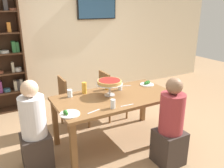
{
  "coord_description": "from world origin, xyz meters",
  "views": [
    {
      "loc": [
        -1.49,
        -2.58,
        1.94
      ],
      "look_at": [
        0.0,
        0.1,
        0.89
      ],
      "focal_mm": 36.93,
      "sensor_mm": 36.0,
      "label": 1
    }
  ],
  "objects_px": {
    "salad_plate_far_diner": "(69,114)",
    "water_glass_clear_far": "(113,104)",
    "chair_far_left": "(70,100)",
    "water_glass_clear_near": "(70,93)",
    "diner_near_right": "(170,128)",
    "cutlery_fork_far": "(127,105)",
    "deep_dish_pizza_stand": "(110,83)",
    "beer_glass_amber_tall": "(107,84)",
    "diner_head_west": "(35,132)",
    "cutlery_fork_near": "(94,111)",
    "television": "(97,7)",
    "cutlery_knife_near": "(125,86)",
    "salad_plate_near_diner": "(147,84)",
    "beer_glass_amber_short": "(84,88)",
    "dining_table": "(115,102)",
    "chair_far_right": "(110,93)",
    "water_glass_clear_spare": "(120,87)"
  },
  "relations": [
    {
      "from": "salad_plate_far_diner",
      "to": "water_glass_clear_far",
      "type": "xyz_separation_m",
      "value": [
        0.53,
        -0.09,
        0.04
      ]
    },
    {
      "from": "chair_far_left",
      "to": "water_glass_clear_near",
      "type": "xyz_separation_m",
      "value": [
        -0.15,
        -0.49,
        0.31
      ]
    },
    {
      "from": "diner_near_right",
      "to": "chair_far_left",
      "type": "xyz_separation_m",
      "value": [
        -0.78,
        1.5,
        -0.01
      ]
    },
    {
      "from": "water_glass_clear_near",
      "to": "cutlery_fork_far",
      "type": "height_order",
      "value": "water_glass_clear_near"
    },
    {
      "from": "deep_dish_pizza_stand",
      "to": "cutlery_fork_far",
      "type": "bearing_deg",
      "value": -86.77
    },
    {
      "from": "diner_near_right",
      "to": "water_glass_clear_far",
      "type": "xyz_separation_m",
      "value": [
        -0.59,
        0.4,
        0.31
      ]
    },
    {
      "from": "water_glass_clear_far",
      "to": "beer_glass_amber_tall",
      "type": "bearing_deg",
      "value": 68.37
    },
    {
      "from": "diner_head_west",
      "to": "beer_glass_amber_tall",
      "type": "height_order",
      "value": "diner_head_west"
    },
    {
      "from": "water_glass_clear_near",
      "to": "cutlery_fork_near",
      "type": "xyz_separation_m",
      "value": [
        0.09,
        -0.59,
        -0.05
      ]
    },
    {
      "from": "television",
      "to": "cutlery_knife_near",
      "type": "relative_size",
      "value": 4.95
    },
    {
      "from": "salad_plate_near_diner",
      "to": "cutlery_fork_far",
      "type": "bearing_deg",
      "value": -143.71
    },
    {
      "from": "cutlery_fork_near",
      "to": "cutlery_knife_near",
      "type": "height_order",
      "value": "same"
    },
    {
      "from": "chair_far_left",
      "to": "beer_glass_amber_short",
      "type": "height_order",
      "value": "beer_glass_amber_short"
    },
    {
      "from": "cutlery_fork_near",
      "to": "dining_table",
      "type": "bearing_deg",
      "value": 18.44
    },
    {
      "from": "deep_dish_pizza_stand",
      "to": "beer_glass_amber_short",
      "type": "xyz_separation_m",
      "value": [
        -0.28,
        0.24,
        -0.1
      ]
    },
    {
      "from": "deep_dish_pizza_stand",
      "to": "salad_plate_near_diner",
      "type": "bearing_deg",
      "value": 7.77
    },
    {
      "from": "diner_near_right",
      "to": "beer_glass_amber_tall",
      "type": "xyz_separation_m",
      "value": [
        -0.35,
        1.03,
        0.33
      ]
    },
    {
      "from": "television",
      "to": "diner_head_west",
      "type": "height_order",
      "value": "television"
    },
    {
      "from": "deep_dish_pizza_stand",
      "to": "water_glass_clear_near",
      "type": "bearing_deg",
      "value": 157.74
    },
    {
      "from": "beer_glass_amber_tall",
      "to": "salad_plate_near_diner",
      "type": "bearing_deg",
      "value": -10.94
    },
    {
      "from": "dining_table",
      "to": "chair_far_right",
      "type": "bearing_deg",
      "value": 66.76
    },
    {
      "from": "salad_plate_near_diner",
      "to": "cutlery_fork_near",
      "type": "xyz_separation_m",
      "value": [
        -1.15,
        -0.48,
        -0.02
      ]
    },
    {
      "from": "chair_far_right",
      "to": "cutlery_fork_far",
      "type": "xyz_separation_m",
      "value": [
        -0.35,
        -1.09,
        0.26
      ]
    },
    {
      "from": "chair_far_right",
      "to": "cutlery_fork_far",
      "type": "height_order",
      "value": "chair_far_right"
    },
    {
      "from": "water_glass_clear_far",
      "to": "cutlery_fork_near",
      "type": "bearing_deg",
      "value": 174.13
    },
    {
      "from": "beer_glass_amber_tall",
      "to": "cutlery_fork_far",
      "type": "height_order",
      "value": "beer_glass_amber_tall"
    },
    {
      "from": "cutlery_fork_far",
      "to": "water_glass_clear_spare",
      "type": "bearing_deg",
      "value": 71.24
    },
    {
      "from": "dining_table",
      "to": "diner_near_right",
      "type": "height_order",
      "value": "diner_near_right"
    },
    {
      "from": "salad_plate_far_diner",
      "to": "cutlery_knife_near",
      "type": "relative_size",
      "value": 1.31
    },
    {
      "from": "chair_far_left",
      "to": "cutlery_knife_near",
      "type": "relative_size",
      "value": 4.83
    },
    {
      "from": "salad_plate_near_diner",
      "to": "cutlery_knife_near",
      "type": "relative_size",
      "value": 1.21
    },
    {
      "from": "diner_near_right",
      "to": "water_glass_clear_spare",
      "type": "xyz_separation_m",
      "value": [
        -0.19,
        0.92,
        0.3
      ]
    },
    {
      "from": "beer_glass_amber_tall",
      "to": "deep_dish_pizza_stand",
      "type": "bearing_deg",
      "value": -109.1
    },
    {
      "from": "diner_head_west",
      "to": "diner_near_right",
      "type": "xyz_separation_m",
      "value": [
        1.49,
        -0.73,
        0.0
      ]
    },
    {
      "from": "television",
      "to": "chair_far_left",
      "type": "xyz_separation_m",
      "value": [
        -1.15,
        -1.33,
        -1.42
      ]
    },
    {
      "from": "water_glass_clear_near",
      "to": "water_glass_clear_spare",
      "type": "distance_m",
      "value": 0.76
    },
    {
      "from": "salad_plate_far_diner",
      "to": "water_glass_clear_far",
      "type": "relative_size",
      "value": 2.06
    },
    {
      "from": "salad_plate_far_diner",
      "to": "water_glass_clear_near",
      "type": "bearing_deg",
      "value": 69.55
    },
    {
      "from": "water_glass_clear_far",
      "to": "cutlery_fork_far",
      "type": "distance_m",
      "value": 0.2
    },
    {
      "from": "deep_dish_pizza_stand",
      "to": "water_glass_clear_near",
      "type": "distance_m",
      "value": 0.57
    },
    {
      "from": "diner_head_west",
      "to": "chair_far_right",
      "type": "xyz_separation_m",
      "value": [
        1.44,
        0.74,
        -0.01
      ]
    },
    {
      "from": "chair_far_left",
      "to": "water_glass_clear_far",
      "type": "relative_size",
      "value": 7.59
    },
    {
      "from": "cutlery_knife_near",
      "to": "water_glass_clear_spare",
      "type": "bearing_deg",
      "value": 52.74
    },
    {
      "from": "chair_far_left",
      "to": "cutlery_fork_near",
      "type": "height_order",
      "value": "chair_far_left"
    },
    {
      "from": "beer_glass_amber_tall",
      "to": "cutlery_fork_near",
      "type": "xyz_separation_m",
      "value": [
        -0.5,
        -0.6,
        -0.08
      ]
    },
    {
      "from": "deep_dish_pizza_stand",
      "to": "chair_far_right",
      "type": "bearing_deg",
      "value": 60.87
    },
    {
      "from": "cutlery_fork_near",
      "to": "beer_glass_amber_tall",
      "type": "bearing_deg",
      "value": 36.42
    },
    {
      "from": "diner_head_west",
      "to": "water_glass_clear_near",
      "type": "height_order",
      "value": "diner_head_west"
    },
    {
      "from": "dining_table",
      "to": "salad_plate_near_diner",
      "type": "xyz_separation_m",
      "value": [
        0.68,
        0.18,
        0.11
      ]
    },
    {
      "from": "salad_plate_far_diner",
      "to": "water_glass_clear_near",
      "type": "relative_size",
      "value": 2.26
    }
  ]
}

